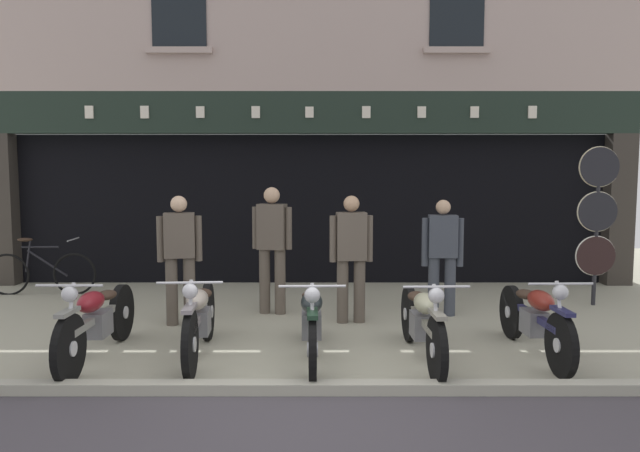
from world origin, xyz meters
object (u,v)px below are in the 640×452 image
object	(u,v)px
motorcycle_center	(310,320)
salesman_right	(350,253)
motorcycle_center_right	(420,321)
motorcycle_right	(533,317)
motorcycle_left	(96,320)
tyre_sign_pole	(595,213)
leaning_bicycle	(39,272)
salesman_left	(178,254)
advert_board_near	(206,192)
assistant_far_right	(441,252)
motorcycle_center_left	(198,317)
shopkeeper_center	(271,243)

from	to	relation	value
motorcycle_center	salesman_right	xyz separation A→B (m)	(0.49, 1.53, 0.49)
motorcycle_center_right	motorcycle_right	world-z (taller)	motorcycle_center_right
motorcycle_left	tyre_sign_pole	size ratio (longest dim) A/B	0.89
motorcycle_center	leaning_bicycle	distance (m)	5.48
salesman_left	salesman_right	world-z (taller)	salesman_left
salesman_right	advert_board_near	bearing A→B (deg)	-55.08
salesman_right	motorcycle_right	bearing A→B (deg)	138.08
motorcycle_center_right	assistant_far_right	size ratio (longest dim) A/B	1.28
motorcycle_center	leaning_bicycle	xyz separation A→B (m)	(-4.38, 3.29, -0.06)
motorcycle_right	advert_board_near	world-z (taller)	advert_board_near
salesman_left	assistant_far_right	distance (m)	3.48
motorcycle_center_left	motorcycle_right	bearing A→B (deg)	177.04
salesman_left	tyre_sign_pole	distance (m)	5.92
motorcycle_center_left	leaning_bicycle	bearing A→B (deg)	-48.74
motorcycle_center_right	assistant_far_right	bearing A→B (deg)	-109.13
motorcycle_left	motorcycle_center_left	xyz separation A→B (m)	(1.04, 0.08, 0.00)
assistant_far_right	advert_board_near	xyz separation A→B (m)	(-3.64, 2.48, 0.73)
shopkeeper_center	leaning_bicycle	distance (m)	4.06
motorcycle_right	salesman_right	size ratio (longest dim) A/B	1.19
motorcycle_center_left	tyre_sign_pole	size ratio (longest dim) A/B	0.85
motorcycle_center_left	motorcycle_center	bearing A→B (deg)	172.57
assistant_far_right	shopkeeper_center	bearing A→B (deg)	1.31
shopkeeper_center	leaning_bicycle	world-z (taller)	shopkeeper_center
shopkeeper_center	motorcycle_center_right	bearing A→B (deg)	141.45
motorcycle_center_right	salesman_right	size ratio (longest dim) A/B	1.23
motorcycle_center	salesman_right	world-z (taller)	salesman_right
salesman_right	advert_board_near	size ratio (longest dim) A/B	1.66
motorcycle_center_left	shopkeeper_center	distance (m)	2.10
motorcycle_right	salesman_left	world-z (taller)	salesman_left
motorcycle_left	assistant_far_right	world-z (taller)	assistant_far_right
motorcycle_right	leaning_bicycle	bearing A→B (deg)	-26.76
salesman_right	tyre_sign_pole	world-z (taller)	tyre_sign_pole
advert_board_near	salesman_right	bearing A→B (deg)	-50.19
motorcycle_center_left	motorcycle_center	xyz separation A→B (m)	(1.18, -0.08, -0.01)
motorcycle_right	salesman_right	xyz separation A→B (m)	(-1.87, 1.41, 0.50)
motorcycle_center_left	advert_board_near	xyz separation A→B (m)	(-0.71, 4.31, 1.16)
salesman_left	assistant_far_right	xyz separation A→B (m)	(3.44, 0.49, -0.05)
motorcycle_left	advert_board_near	size ratio (longest dim) A/B	2.08
motorcycle_left	motorcycle_center_right	distance (m)	3.36
tyre_sign_pole	motorcycle_center_right	bearing A→B (deg)	-139.39
salesman_left	assistant_far_right	world-z (taller)	salesman_left
motorcycle_left	salesman_right	distance (m)	3.15
motorcycle_center_right	motorcycle_center	bearing A→B (deg)	-3.22
motorcycle_center	tyre_sign_pole	world-z (taller)	tyre_sign_pole
motorcycle_left	motorcycle_center	world-z (taller)	motorcycle_left
assistant_far_right	motorcycle_center_right	bearing A→B (deg)	76.48
advert_board_near	motorcycle_center	bearing A→B (deg)	-66.68
motorcycle_right	salesman_right	distance (m)	2.39
motorcycle_center_right	shopkeeper_center	world-z (taller)	shopkeeper_center
motorcycle_left	salesman_right	size ratio (longest dim) A/B	1.25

